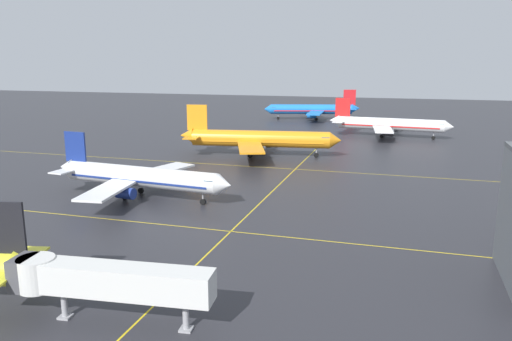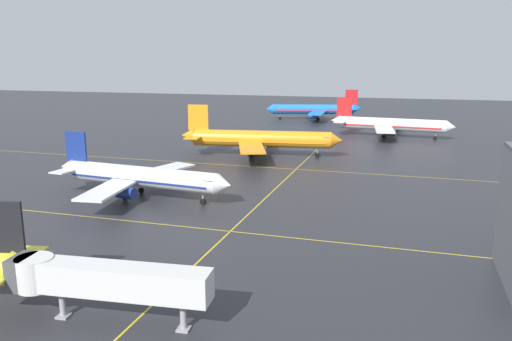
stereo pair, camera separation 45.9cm
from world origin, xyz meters
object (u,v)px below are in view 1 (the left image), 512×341
Objects in this scene: airliner_far_left_stand at (388,124)px; jet_bridge at (96,279)px; airliner_second_row at (139,177)px; airliner_far_right_stand at (312,109)px; airliner_third_row at (258,139)px.

airliner_far_left_stand is 1.97× the size of jet_bridge.
airliner_second_row is at bearing -114.67° from airliner_far_left_stand.
airliner_far_right_stand reaches higher than airliner_far_left_stand.
airliner_far_right_stand is at bearing 127.67° from airliner_far_left_stand.
airliner_third_row is 2.12× the size of jet_bridge.
airliner_far_left_stand reaches higher than airliner_second_row.
airliner_second_row is 0.92× the size of airliner_far_right_stand.
airliner_third_row is at bearing 96.13° from jet_bridge.
airliner_far_right_stand is (-1.14, 80.04, -0.21)m from airliner_third_row.
airliner_third_row is 50.12m from airliner_far_left_stand.
airliner_third_row is at bearing -125.64° from airliner_far_left_stand.
airliner_far_right_stand is (7.66, 122.06, 0.38)m from airliner_second_row.
airliner_third_row reaches higher than jet_bridge.
airliner_far_right_stand is 1.99× the size of jet_bridge.
airliner_far_left_stand is 122.59m from jet_bridge.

